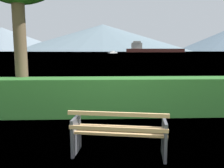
# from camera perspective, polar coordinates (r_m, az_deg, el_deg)

# --- Properties ---
(ground_plane) EXTENTS (1400.00, 1400.00, 0.00)m
(ground_plane) POSITION_cam_1_polar(r_m,az_deg,el_deg) (4.33, 1.76, -17.05)
(ground_plane) COLOR olive
(water_surface) EXTENTS (620.00, 620.00, 0.00)m
(water_surface) POSITION_cam_1_polar(r_m,az_deg,el_deg) (312.22, -2.27, 7.97)
(water_surface) COLOR #6B8EA3
(water_surface) RESTS_ON ground_plane
(park_bench) EXTENTS (1.72, 0.83, 0.87)m
(park_bench) POSITION_cam_1_polar(r_m,az_deg,el_deg) (4.11, 1.71, -12.05)
(park_bench) COLOR tan
(park_bench) RESTS_ON ground_plane
(hedge_row) EXTENTS (7.63, 0.80, 1.08)m
(hedge_row) POSITION_cam_1_polar(r_m,az_deg,el_deg) (6.61, 0.21, -3.15)
(hedge_row) COLOR #2D6B28
(hedge_row) RESTS_ON ground_plane
(cargo_ship_large) EXTENTS (60.51, 13.19, 11.59)m
(cargo_ship_large) POSITION_cam_1_polar(r_m,az_deg,el_deg) (247.70, 9.53, 8.53)
(cargo_ship_large) COLOR #471E19
(cargo_ship_large) RESTS_ON water_surface
(fishing_boat_near) EXTENTS (6.41, 5.72, 1.46)m
(fishing_boat_near) POSITION_cam_1_polar(r_m,az_deg,el_deg) (151.34, 0.16, 7.83)
(fishing_boat_near) COLOR silver
(fishing_boat_near) RESTS_ON water_surface
(distant_hills) EXTENTS (850.25, 427.03, 65.34)m
(distant_hills) POSITION_cam_1_polar(r_m,az_deg,el_deg) (573.04, -2.18, 11.21)
(distant_hills) COLOR gray
(distant_hills) RESTS_ON ground_plane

